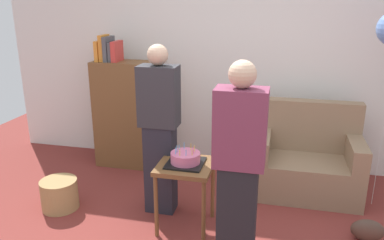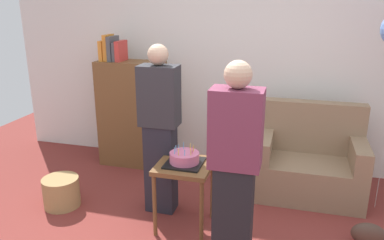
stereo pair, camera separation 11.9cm
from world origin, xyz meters
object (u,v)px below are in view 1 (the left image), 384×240
object	(u,v)px
person_holding_cake	(239,172)
wicker_basket	(60,194)
couch	(306,161)
handbag	(368,230)
birthday_cake	(185,159)
side_table	(185,174)
person_blowing_candles	(160,130)
bookshelf	(128,112)

from	to	relation	value
person_holding_cake	wicker_basket	distance (m)	2.01
couch	person_holding_cake	world-z (taller)	person_holding_cake
wicker_basket	handbag	world-z (taller)	wicker_basket
birthday_cake	wicker_basket	size ratio (longest dim) A/B	0.89
couch	side_table	size ratio (longest dim) A/B	1.77
side_table	handbag	distance (m)	1.65
side_table	person_holding_cake	xyz separation A→B (m)	(0.52, -0.50, 0.31)
side_table	wicker_basket	distance (m)	1.35
wicker_basket	handbag	distance (m)	2.89
person_blowing_candles	person_holding_cake	world-z (taller)	same
couch	wicker_basket	size ratio (longest dim) A/B	3.06
person_blowing_candles	person_holding_cake	xyz separation A→B (m)	(0.83, -0.73, 0.00)
side_table	person_holding_cake	size ratio (longest dim) A/B	0.38
wicker_basket	person_blowing_candles	bearing A→B (deg)	12.13
bookshelf	handbag	world-z (taller)	bookshelf
couch	person_holding_cake	distance (m)	1.65
side_table	person_blowing_candles	bearing A→B (deg)	142.67
person_blowing_candles	wicker_basket	size ratio (longest dim) A/B	4.53
bookshelf	handbag	size ratio (longest dim) A/B	5.73
side_table	couch	bearing A→B (deg)	41.85
bookshelf	birthday_cake	world-z (taller)	bookshelf
bookshelf	birthday_cake	bearing A→B (deg)	-49.37
couch	birthday_cake	distance (m)	1.49
person_blowing_candles	couch	bearing A→B (deg)	7.01
birthday_cake	wicker_basket	bearing A→B (deg)	179.07
handbag	wicker_basket	bearing A→B (deg)	-177.59
bookshelf	couch	bearing A→B (deg)	-6.23
bookshelf	person_blowing_candles	xyz separation A→B (m)	(0.73, -0.97, 0.15)
couch	birthday_cake	world-z (taller)	couch
wicker_basket	handbag	xyz separation A→B (m)	(2.88, 0.12, -0.05)
couch	wicker_basket	distance (m)	2.58
person_blowing_candles	birthday_cake	bearing A→B (deg)	-58.22
person_blowing_candles	wicker_basket	xyz separation A→B (m)	(-0.99, -0.21, -0.68)
couch	handbag	size ratio (longest dim) A/B	3.93
side_table	handbag	bearing A→B (deg)	5.15
person_holding_cake	handbag	distance (m)	1.44
wicker_basket	birthday_cake	bearing A→B (deg)	-0.93
handbag	side_table	bearing A→B (deg)	-174.85
couch	handbag	xyz separation A→B (m)	(0.50, -0.83, -0.24)
person_blowing_candles	handbag	distance (m)	2.03
person_blowing_candles	wicker_basket	distance (m)	1.22
handbag	bookshelf	bearing A→B (deg)	157.92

